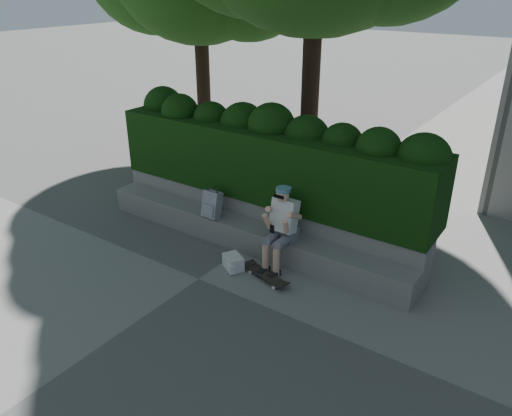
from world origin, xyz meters
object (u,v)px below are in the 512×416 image
Objects in this scene: person at (282,225)px; skateboard at (266,275)px; backpack_plaid at (212,204)px; backpack_ground at (233,262)px.

person is 1.67× the size of skateboard.
backpack_plaid is at bearing 176.88° from person.
backpack_ground is at bearing -139.90° from person.
backpack_plaid is (-1.51, 0.55, 0.62)m from skateboard.
skateboard is 2.38× the size of backpack_ground.
backpack_plaid reaches higher than backpack_ground.
person is at bearing -0.68° from backpack_plaid.
backpack_ground is (0.90, -0.58, -0.57)m from backpack_plaid.
person is 0.83m from skateboard.
backpack_ground is (-0.61, -0.03, 0.04)m from skateboard.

